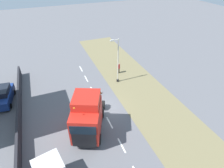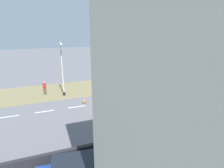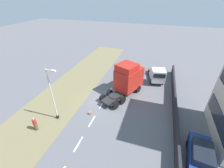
# 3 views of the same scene
# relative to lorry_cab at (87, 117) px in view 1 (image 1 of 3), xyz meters

# --- Properties ---
(ground_plane) EXTENTS (120.00, 120.00, 0.00)m
(ground_plane) POSITION_rel_lorry_cab_xyz_m (-2.50, -3.08, -2.30)
(ground_plane) COLOR slate
(ground_plane) RESTS_ON ground
(grass_verge) EXTENTS (7.00, 44.00, 0.01)m
(grass_verge) POSITION_rel_lorry_cab_xyz_m (-8.50, -3.08, -2.30)
(grass_verge) COLOR olive
(grass_verge) RESTS_ON ground
(lane_markings) EXTENTS (0.16, 21.00, 0.00)m
(lane_markings) POSITION_rel_lorry_cab_xyz_m (-2.50, -3.78, -2.30)
(lane_markings) COLOR white
(lane_markings) RESTS_ON ground
(boundary_wall) EXTENTS (0.25, 24.00, 1.45)m
(boundary_wall) POSITION_rel_lorry_cab_xyz_m (6.50, -3.08, -1.58)
(boundary_wall) COLOR #232328
(boundary_wall) RESTS_ON ground
(lorry_cab) EXTENTS (5.08, 7.13, 4.72)m
(lorry_cab) POSITION_rel_lorry_cab_xyz_m (0.00, 0.00, 0.00)
(lorry_cab) COLOR black
(lorry_cab) RESTS_ON ground
(parked_car) EXTENTS (2.37, 4.62, 1.94)m
(parked_car) POSITION_rel_lorry_cab_xyz_m (8.27, -8.74, -1.35)
(parked_car) COLOR navy
(parked_car) RESTS_ON ground
(lamp_post) EXTENTS (1.28, 0.32, 6.44)m
(lamp_post) POSITION_rel_lorry_cab_xyz_m (-6.43, -7.75, 0.67)
(lamp_post) COLOR black
(lamp_post) RESTS_ON ground
(pedestrian) EXTENTS (0.39, 0.39, 1.69)m
(pedestrian) POSITION_rel_lorry_cab_xyz_m (-7.63, -9.94, -1.48)
(pedestrian) COLOR brown
(pedestrian) RESTS_ON ground
(traffic_cone_lead) EXTENTS (0.36, 0.36, 0.58)m
(traffic_cone_lead) POSITION_rel_lorry_cab_xyz_m (-3.28, -5.96, -2.02)
(traffic_cone_lead) COLOR black
(traffic_cone_lead) RESTS_ON ground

